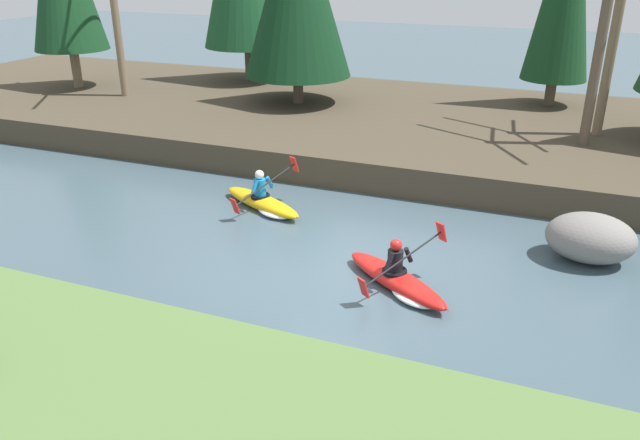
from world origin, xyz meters
name	(u,v)px	position (x,y,z in m)	size (l,w,h in m)	color
ground_plane	(325,272)	(0.00, 0.00, 0.00)	(90.00, 90.00, 0.00)	#425660
riverbank_far	(433,129)	(0.00, 10.12, 0.42)	(44.00, 11.23, 0.85)	#473D2D
bare_tree_mid_upstream	(603,33)	(4.71, 8.60, 3.93)	(3.60, 3.56, 6.54)	brown
bare_tree_mid_downstream	(615,34)	(5.08, 9.83, 3.78)	(3.44, 3.40, 6.23)	#7A664C
kayaker_lead	(400,280)	(1.60, -0.12, 0.20)	(2.58, 2.01, 1.20)	red
kayaker_middle	(265,202)	(-2.59, 2.52, 0.20)	(2.70, 1.96, 1.20)	yellow
boulder_midstream	(590,238)	(4.94, 2.56, 0.51)	(1.80, 1.41, 1.02)	gray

